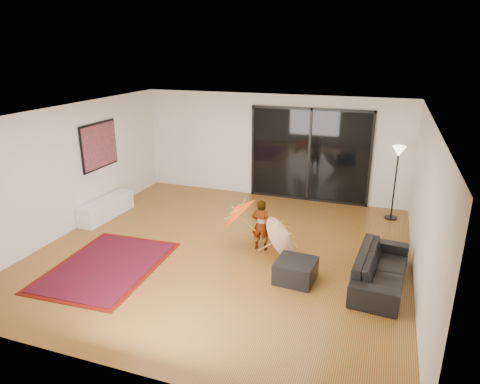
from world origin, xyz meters
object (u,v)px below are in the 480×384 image
at_px(sofa, 381,268).
at_px(child, 261,225).
at_px(media_console, 107,208).
at_px(ottoman, 296,271).

relative_size(sofa, child, 1.91).
relative_size(media_console, ottoman, 2.45).
bearing_deg(media_console, child, -3.58).
height_order(media_console, child, child).
xyz_separation_m(media_console, sofa, (6.20, -1.02, 0.07)).
bearing_deg(child, sofa, 162.28).
distance_m(media_console, sofa, 6.28).
xyz_separation_m(sofa, child, (-2.29, 0.60, 0.23)).
bearing_deg(ottoman, child, 133.35).
bearing_deg(media_console, ottoman, -13.45).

